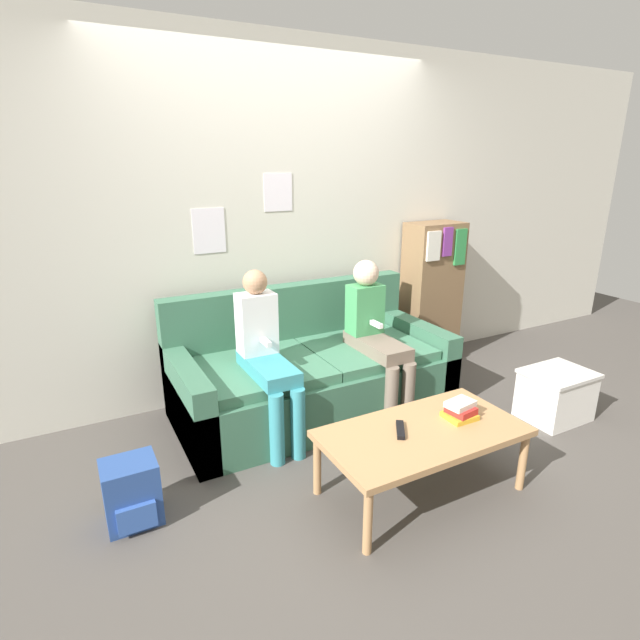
% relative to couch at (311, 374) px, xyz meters
% --- Properties ---
extents(ground_plane, '(10.00, 10.00, 0.00)m').
position_rel_couch_xyz_m(ground_plane, '(0.00, -0.58, -0.28)').
color(ground_plane, '#4C4742').
extents(wall_back, '(8.00, 0.06, 2.60)m').
position_rel_couch_xyz_m(wall_back, '(-0.00, 0.54, 1.02)').
color(wall_back, beige).
rests_on(wall_back, ground_plane).
extents(couch, '(1.94, 0.91, 0.86)m').
position_rel_couch_xyz_m(couch, '(0.00, 0.00, 0.00)').
color(couch, '#38664C').
rests_on(couch, ground_plane).
extents(coffee_table, '(1.10, 0.58, 0.38)m').
position_rel_couch_xyz_m(coffee_table, '(0.09, -1.14, 0.06)').
color(coffee_table, '#AD7F51').
rests_on(coffee_table, ground_plane).
extents(person_left, '(0.24, 0.61, 1.10)m').
position_rel_couch_xyz_m(person_left, '(-0.43, -0.21, 0.32)').
color(person_left, teal).
rests_on(person_left, ground_plane).
extents(person_right, '(0.24, 0.61, 1.09)m').
position_rel_couch_xyz_m(person_right, '(0.40, -0.21, 0.33)').
color(person_right, '#756656').
rests_on(person_right, ground_plane).
extents(tv_remote, '(0.13, 0.16, 0.02)m').
position_rel_couch_xyz_m(tv_remote, '(-0.02, -1.10, 0.11)').
color(tv_remote, black).
rests_on(tv_remote, coffee_table).
extents(book_stack, '(0.17, 0.15, 0.10)m').
position_rel_couch_xyz_m(book_stack, '(0.36, -1.13, 0.15)').
color(book_stack, gold).
rests_on(book_stack, coffee_table).
extents(bookshelf, '(0.48, 0.32, 1.25)m').
position_rel_couch_xyz_m(bookshelf, '(1.38, 0.34, 0.35)').
color(bookshelf, brown).
rests_on(bookshelf, ground_plane).
extents(storage_box, '(0.46, 0.37, 0.35)m').
position_rel_couch_xyz_m(storage_box, '(1.46, -0.94, -0.10)').
color(storage_box, silver).
rests_on(storage_box, ground_plane).
extents(backpack, '(0.26, 0.25, 0.34)m').
position_rel_couch_xyz_m(backpack, '(-1.34, -0.65, -0.11)').
color(backpack, '#284789').
rests_on(backpack, ground_plane).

